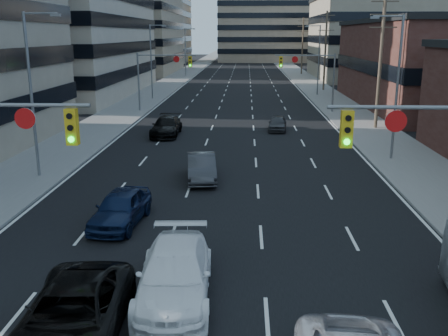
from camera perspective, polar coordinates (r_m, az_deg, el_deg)
road_surface at (r=136.83m, az=2.11°, el=11.74°), size 18.00×300.00×0.02m
sidewalk_left at (r=137.40m, az=-2.80°, el=11.77°), size 5.00×300.00×0.15m
sidewalk_right at (r=137.21m, az=7.02°, el=11.67°), size 5.00×300.00×0.15m
office_left_far at (r=109.52m, az=-11.10°, el=14.84°), size 20.00×30.00×16.00m
office_right_far at (r=97.57m, az=17.22°, el=13.89°), size 22.00×28.00×14.00m
bg_block_left at (r=149.48m, az=-9.04°, el=15.68°), size 24.00×24.00×20.00m
bg_block_right at (r=140.05m, az=15.74°, el=13.73°), size 22.00×22.00×12.00m
signal_far_left at (r=52.46m, az=-7.27°, el=11.04°), size 6.09×0.33×6.00m
signal_far_right at (r=52.13m, az=9.93°, el=10.91°), size 6.09×0.33×6.00m
utility_pole_block at (r=44.06m, az=17.46°, el=11.67°), size 2.20×0.28×11.00m
utility_pole_midblock at (r=73.47m, az=11.51°, el=13.12°), size 2.20×0.28×11.00m
utility_pole_distant at (r=103.21m, az=8.95°, el=13.70°), size 2.20×0.28×11.00m
streetlight_left_near at (r=29.10m, az=-20.94°, el=8.55°), size 2.03×0.22×9.00m
streetlight_left_mid at (r=62.72m, az=-8.19°, el=12.33°), size 2.03×0.22×9.00m
streetlight_left_far at (r=97.32m, az=-4.35°, el=13.34°), size 2.03×0.22×9.00m
streetlight_right_near at (r=33.03m, az=18.98°, el=9.38°), size 2.03×0.22×9.00m
streetlight_right_far at (r=67.29m, az=10.65°, el=12.40°), size 2.03×0.22×9.00m
black_pickup at (r=14.09m, az=-16.91°, el=-15.84°), size 2.83×5.63×1.53m
white_van at (r=15.59m, az=-5.63°, el=-12.00°), size 2.47×5.49×1.56m
sedan_blue at (r=21.60m, az=-11.73°, el=-4.48°), size 2.18×4.53×1.49m
sedan_grey_center at (r=27.61m, az=-2.57°, el=0.06°), size 2.01×4.51×1.44m
sedan_black_far at (r=40.14m, az=-6.60°, el=4.75°), size 2.10×5.15×1.49m
sedan_grey_right at (r=42.30m, az=6.13°, el=5.11°), size 1.78×3.78×1.25m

